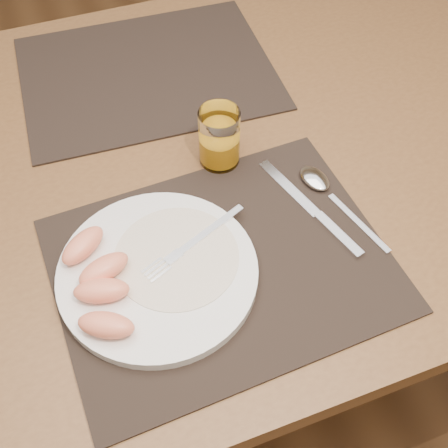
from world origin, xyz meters
The scene contains 11 objects.
ground centered at (0.00, 0.00, 0.00)m, with size 5.00×5.00×0.00m, color brown.
table centered at (0.00, 0.00, 0.67)m, with size 1.40×0.90×0.75m.
placemat_near centered at (0.00, -0.22, 0.75)m, with size 0.45×0.35×0.00m, color black.
placemat_far centered at (0.02, 0.22, 0.75)m, with size 0.45×0.35×0.00m, color black.
plate centered at (-0.09, -0.21, 0.76)m, with size 0.27×0.27×0.02m, color white.
plate_dressing centered at (-0.06, -0.20, 0.77)m, with size 0.17×0.17×0.00m.
fork centered at (-0.04, -0.19, 0.77)m, with size 0.17×0.08×0.00m.
knife centered at (0.16, -0.19, 0.76)m, with size 0.07×0.22×0.01m.
spoon centered at (0.19, -0.14, 0.76)m, with size 0.07×0.19×0.01m.
juice_glass centered at (0.07, -0.03, 0.80)m, with size 0.06×0.06×0.10m.
grapefruit_wedges centered at (-0.16, -0.21, 0.78)m, with size 0.10×0.19×0.03m.
Camera 1 is at (-0.14, -0.62, 1.40)m, focal length 45.00 mm.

